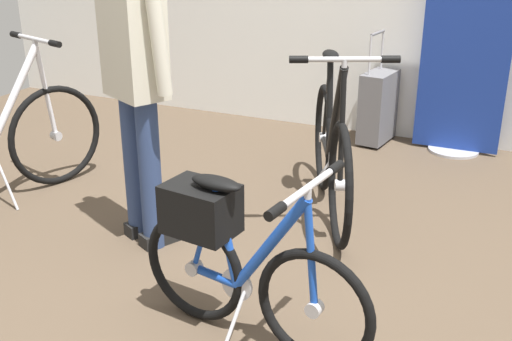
{
  "coord_description": "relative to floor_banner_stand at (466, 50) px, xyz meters",
  "views": [
    {
      "loc": [
        1.17,
        -2.07,
        1.57
      ],
      "look_at": [
        0.11,
        0.25,
        0.55
      ],
      "focal_mm": 43.95,
      "sensor_mm": 36.0,
      "label": 1
    }
  ],
  "objects": [
    {
      "name": "display_bike_left",
      "position": [
        -0.51,
        -1.35,
        -0.37
      ],
      "size": [
        0.7,
        1.29,
        0.98
      ],
      "color": "black",
      "rests_on": "ground_plane"
    },
    {
      "name": "rolling_suitcase",
      "position": [
        -0.57,
        -0.04,
        -0.46
      ],
      "size": [
        0.23,
        0.38,
        0.83
      ],
      "color": "slate",
      "rests_on": "ground_plane"
    },
    {
      "name": "ground_plane",
      "position": [
        -0.7,
        -2.45,
        -0.74
      ],
      "size": [
        6.97,
        6.97,
        0.0
      ],
      "primitive_type": "plane",
      "color": "brown"
    },
    {
      "name": "visitor_near_wall",
      "position": [
        -1.28,
        -2.07,
        0.17
      ],
      "size": [
        0.48,
        0.37,
        1.61
      ],
      "color": "navy",
      "rests_on": "ground_plane"
    },
    {
      "name": "floor_banner_stand",
      "position": [
        0.0,
        0.0,
        0.0
      ],
      "size": [
        0.6,
        0.36,
        1.65
      ],
      "color": "#B7B7BC",
      "rests_on": "ground_plane"
    },
    {
      "name": "folding_bike_foreground",
      "position": [
        -0.5,
        -2.61,
        -0.38
      ],
      "size": [
        1.03,
        0.53,
        0.74
      ],
      "color": "black",
      "rests_on": "ground_plane"
    }
  ]
}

